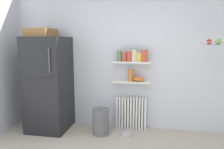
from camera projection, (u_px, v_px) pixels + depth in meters
The scene contains 16 objects.
back_wall at pixel (132, 58), 3.87m from camera, with size 7.04×0.10×2.60m, color silver.
refrigerator at pixel (49, 82), 3.81m from camera, with size 0.68×0.74×1.81m.
radiator at pixel (131, 113), 3.89m from camera, with size 0.55×0.12×0.59m.
wall_shelf_lower at pixel (131, 82), 3.77m from camera, with size 0.67×0.22×0.03m, color white.
wall_shelf_upper at pixel (132, 62), 3.72m from camera, with size 0.67×0.22×0.03m, color white.
storage_jar_0 at pixel (119, 56), 3.74m from camera, with size 0.08×0.08×0.20m.
storage_jar_1 at pixel (124, 56), 3.73m from camera, with size 0.09×0.09×0.18m.
storage_jar_2 at pixel (129, 56), 3.71m from camera, with size 0.08×0.08×0.20m.
storage_jar_3 at pixel (134, 55), 3.69m from camera, with size 0.10×0.10×0.23m.
storage_jar_4 at pixel (139, 57), 3.68m from camera, with size 0.10×0.10×0.17m.
storage_jar_5 at pixel (145, 55), 3.66m from camera, with size 0.10×0.10×0.22m.
vase at pixel (131, 75), 3.76m from camera, with size 0.09×0.09×0.21m, color #CC7033.
shelf_bowl at pixel (139, 79), 3.74m from camera, with size 0.19×0.19×0.09m, color orange.
trash_bin at pixel (101, 122), 3.66m from camera, with size 0.28×0.28×0.45m, color slate.
pet_food_bowl at pixel (126, 135), 3.60m from camera, with size 0.18×0.18×0.05m, color #B7B7BC.
hanging_fruit_basket at pixel (213, 43), 3.17m from camera, with size 0.34×0.34×0.10m.
Camera 1 is at (0.36, -1.82, 1.60)m, focal length 34.01 mm.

